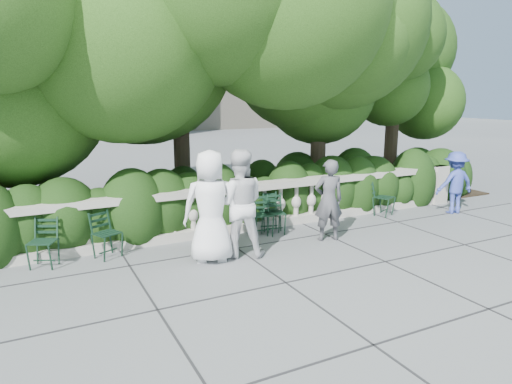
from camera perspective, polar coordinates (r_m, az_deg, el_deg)
name	(u,v)px	position (r m, az deg, el deg)	size (l,w,h in m)	color
ground	(281,257)	(8.20, 3.19, -8.17)	(90.00, 90.00, 0.00)	#575A5F
balustrade	(239,209)	(9.59, -2.16, -2.11)	(12.00, 0.44, 1.00)	#9E998E
shrub_hedge	(218,218)	(10.78, -4.82, -3.21)	(15.00, 2.60, 1.70)	black
tree_canopy	(239,44)	(10.90, -2.10, 18.01)	(15.04, 6.52, 6.78)	#3F3023
chair_a	(41,270)	(8.41, -25.25, -8.84)	(0.44, 0.48, 0.84)	black
chair_b	(113,259)	(8.49, -17.40, -8.01)	(0.44, 0.48, 0.84)	black
chair_c	(264,238)	(9.26, 1.01, -5.76)	(0.44, 0.48, 0.84)	black
chair_d	(276,236)	(9.40, 2.52, -5.49)	(0.44, 0.48, 0.84)	black
chair_e	(270,233)	(9.55, 1.80, -5.20)	(0.44, 0.48, 0.84)	black
chair_f	(389,217)	(11.28, 16.25, -2.96)	(0.44, 0.48, 0.84)	black
person_businessman	(211,207)	(7.79, -5.68, -1.82)	(0.95, 0.62, 1.94)	white
person_woman_grey	(329,200)	(9.04, 9.06, -1.03)	(0.59, 0.39, 1.62)	#47464C
person_casual_man	(239,204)	(8.03, -2.15, -1.45)	(0.93, 0.73, 1.92)	silver
person_older_blue	(455,183)	(12.01, 23.61, 1.09)	(0.97, 0.56, 1.51)	#3747A5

